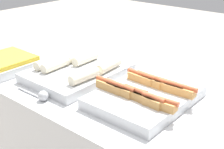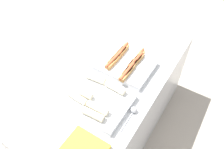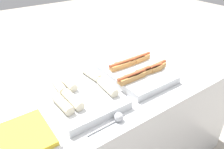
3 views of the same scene
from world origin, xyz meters
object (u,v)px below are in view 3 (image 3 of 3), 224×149
Objects in this scene: tray_side_front at (20,142)px; serving_spoon_near at (116,118)px; tray_wraps at (79,93)px; tray_hotdogs at (136,71)px.

serving_spoon_near is (0.44, -0.11, -0.01)m from tray_side_front.
tray_wraps is 0.29m from serving_spoon_near.
tray_hotdogs is 0.94× the size of tray_wraps.
serving_spoon_near is at bearing -142.66° from tray_hotdogs.
tray_wraps is 0.42m from tray_side_front.
tray_wraps reaches higher than serving_spoon_near.
tray_hotdogs reaches higher than tray_side_front.
tray_side_front is 1.35× the size of serving_spoon_near.
serving_spoon_near is (0.06, -0.29, -0.01)m from tray_wraps.
tray_side_front is (-0.39, -0.18, 0.00)m from tray_wraps.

